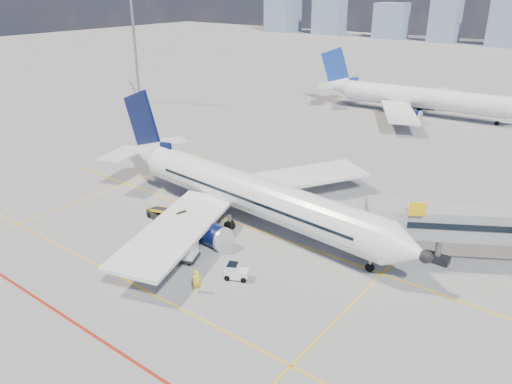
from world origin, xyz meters
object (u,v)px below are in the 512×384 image
(second_aircraft, at_px, (414,97))
(baggage_tug, at_px, (236,272))
(cargo_dolly, at_px, (175,247))
(main_aircraft, at_px, (242,191))
(belt_loader, at_px, (164,216))
(ramp_worker, at_px, (197,281))

(second_aircraft, height_order, baggage_tug, second_aircraft)
(baggage_tug, distance_m, cargo_dolly, 6.41)
(main_aircraft, bearing_deg, baggage_tug, -49.02)
(cargo_dolly, height_order, belt_loader, belt_loader)
(second_aircraft, bearing_deg, main_aircraft, -91.69)
(main_aircraft, height_order, ramp_worker, main_aircraft)
(baggage_tug, distance_m, belt_loader, 13.28)
(baggage_tug, relative_size, ramp_worker, 1.15)
(baggage_tug, distance_m, ramp_worker, 3.59)
(cargo_dolly, bearing_deg, belt_loader, 122.09)
(main_aircraft, relative_size, belt_loader, 6.20)
(second_aircraft, distance_m, cargo_dolly, 64.84)
(cargo_dolly, bearing_deg, main_aircraft, 69.38)
(main_aircraft, bearing_deg, ramp_worker, -61.44)
(main_aircraft, xyz_separation_m, baggage_tug, (6.72, -9.20, -2.56))
(belt_loader, bearing_deg, baggage_tug, -1.73)
(cargo_dolly, bearing_deg, second_aircraft, 70.23)
(main_aircraft, height_order, cargo_dolly, main_aircraft)
(second_aircraft, bearing_deg, cargo_dolly, -91.85)
(main_aircraft, relative_size, baggage_tug, 17.83)
(second_aircraft, relative_size, belt_loader, 6.05)
(main_aircraft, height_order, second_aircraft, main_aircraft)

